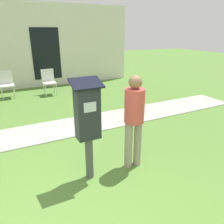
# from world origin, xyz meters

# --- Properties ---
(sidewalk) EXTENTS (12.00, 1.10, 0.02)m
(sidewalk) POSITION_xyz_m (0.00, 2.80, 0.01)
(sidewalk) COLOR #A3A099
(sidewalk) RESTS_ON ground
(building_facade) EXTENTS (10.00, 0.26, 3.20)m
(building_facade) POSITION_xyz_m (0.00, 7.40, 1.60)
(building_facade) COLOR silver
(building_facade) RESTS_ON ground
(parking_meter) EXTENTS (0.44, 0.31, 1.59)m
(parking_meter) POSITION_xyz_m (0.70, 0.82, 1.02)
(parking_meter) COLOR #4C4C4C
(parking_meter) RESTS_ON ground
(person_standing) EXTENTS (0.32, 0.32, 1.58)m
(person_standing) POSITION_xyz_m (1.47, 0.78, 0.93)
(person_standing) COLOR gray
(person_standing) RESTS_ON ground
(outdoor_chair_left) EXTENTS (0.44, 0.44, 0.90)m
(outdoor_chair_left) POSITION_xyz_m (-0.22, 6.21, 0.53)
(outdoor_chair_left) COLOR silver
(outdoor_chair_left) RESTS_ON ground
(outdoor_chair_middle) EXTENTS (0.44, 0.44, 0.90)m
(outdoor_chair_middle) POSITION_xyz_m (1.14, 5.96, 0.53)
(outdoor_chair_middle) COLOR silver
(outdoor_chair_middle) RESTS_ON ground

